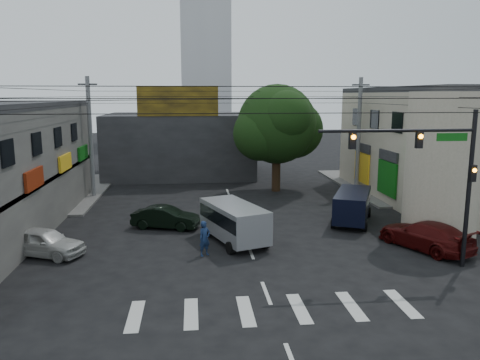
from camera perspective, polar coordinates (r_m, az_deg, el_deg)
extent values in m
plane|color=black|center=(22.04, 1.97, -10.45)|extent=(160.00, 160.00, 0.00)
cube|color=#514F4C|center=(42.01, -26.92, -1.43)|extent=(16.00, 16.00, 0.15)
cube|color=#514F4C|center=(44.39, 22.23, -0.49)|extent=(16.00, 16.00, 0.15)
cube|color=#9D947D|center=(39.57, 26.00, 3.75)|extent=(14.00, 18.00, 8.00)
cylinder|color=#9D947D|center=(28.33, 23.46, 1.73)|extent=(4.00, 4.00, 8.00)
cube|color=#232326|center=(46.68, -7.30, 4.32)|extent=(14.00, 10.00, 6.00)
cube|color=olive|center=(41.53, -7.58, 9.52)|extent=(7.00, 0.30, 2.60)
cube|color=silver|center=(91.56, -4.28, 19.21)|extent=(9.00, 9.00, 44.00)
cylinder|color=black|center=(38.45, 4.44, 1.89)|extent=(0.70, 0.70, 4.40)
sphere|color=black|center=(38.11, 4.51, 6.81)|extent=(6.40, 6.40, 6.40)
cylinder|color=black|center=(23.40, 26.12, -1.12)|extent=(0.20, 0.20, 7.20)
cylinder|color=black|center=(21.39, 18.67, 5.72)|extent=(7.00, 0.14, 0.14)
cube|color=black|center=(21.86, 21.01, 4.61)|extent=(0.28, 0.22, 0.75)
cube|color=black|center=(20.68, 13.54, 4.72)|extent=(0.28, 0.22, 0.75)
sphere|color=orange|center=(21.72, 21.20, 4.97)|extent=(0.20, 0.20, 0.20)
sphere|color=orange|center=(20.53, 13.69, 5.10)|extent=(0.20, 0.20, 0.20)
cube|color=#0C5A11|center=(22.56, 24.44, 4.79)|extent=(1.40, 0.06, 0.35)
cylinder|color=#59595B|center=(37.34, -17.76, 4.89)|extent=(0.32, 0.32, 9.20)
cylinder|color=#59595B|center=(38.92, 14.25, 5.27)|extent=(0.32, 0.32, 9.20)
imported|color=black|center=(28.18, -9.04, -4.53)|extent=(3.55, 4.73, 1.31)
imported|color=#B9B9B5|center=(25.10, -22.74, -6.99)|extent=(4.60, 5.26, 1.39)
imported|color=#3F0909|center=(25.94, 21.63, -6.26)|extent=(5.89, 6.63, 1.47)
imported|color=#15274C|center=(23.21, -4.33, -7.12)|extent=(1.03, 1.01, 1.74)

